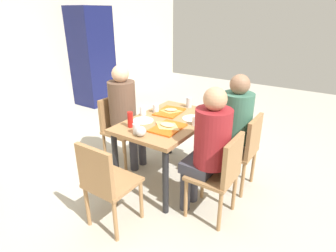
# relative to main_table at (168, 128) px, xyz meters

# --- Properties ---
(ground_plane) EXTENTS (10.00, 10.00, 0.02)m
(ground_plane) POSITION_rel_main_table_xyz_m (0.00, 0.00, -0.64)
(ground_plane) COLOR #B2AD9E
(main_table) EXTENTS (1.15, 0.75, 0.73)m
(main_table) POSITION_rel_main_table_xyz_m (0.00, 0.00, 0.00)
(main_table) COLOR #9E7247
(main_table) RESTS_ON ground_plane
(chair_near_left) EXTENTS (0.40, 0.40, 0.84)m
(chair_near_left) POSITION_rel_main_table_xyz_m (-0.29, -0.76, -0.14)
(chair_near_left) COLOR #9E7247
(chair_near_left) RESTS_ON ground_plane
(chair_near_right) EXTENTS (0.40, 0.40, 0.84)m
(chair_near_right) POSITION_rel_main_table_xyz_m (0.29, -0.76, -0.14)
(chair_near_right) COLOR #9E7247
(chair_near_right) RESTS_ON ground_plane
(chair_far_side) EXTENTS (0.40, 0.40, 0.84)m
(chair_far_side) POSITION_rel_main_table_xyz_m (0.00, 0.76, -0.14)
(chair_far_side) COLOR #9E7247
(chair_far_side) RESTS_ON ground_plane
(chair_left_end) EXTENTS (0.40, 0.40, 0.84)m
(chair_left_end) POSITION_rel_main_table_xyz_m (-0.96, 0.00, -0.14)
(chair_left_end) COLOR #9E7247
(chair_left_end) RESTS_ON ground_plane
(person_in_red) EXTENTS (0.32, 0.42, 1.25)m
(person_in_red) POSITION_rel_main_table_xyz_m (-0.29, -0.62, 0.11)
(person_in_red) COLOR #383842
(person_in_red) RESTS_ON ground_plane
(person_in_brown_jacket) EXTENTS (0.32, 0.42, 1.25)m
(person_in_brown_jacket) POSITION_rel_main_table_xyz_m (0.29, -0.62, 0.11)
(person_in_brown_jacket) COLOR #383842
(person_in_brown_jacket) RESTS_ON ground_plane
(person_far_side) EXTENTS (0.32, 0.42, 1.25)m
(person_far_side) POSITION_rel_main_table_xyz_m (-0.00, 0.62, 0.11)
(person_far_side) COLOR #383842
(person_far_side) RESTS_ON ground_plane
(tray_red_near) EXTENTS (0.37, 0.27, 0.02)m
(tray_red_near) POSITION_rel_main_table_xyz_m (-0.20, -0.13, 0.11)
(tray_red_near) COLOR #D85914
(tray_red_near) RESTS_ON main_table
(tray_red_far) EXTENTS (0.38, 0.30, 0.02)m
(tray_red_far) POSITION_rel_main_table_xyz_m (0.20, 0.11, 0.11)
(tray_red_far) COLOR #D85914
(tray_red_far) RESTS_ON main_table
(paper_plate_center) EXTENTS (0.22, 0.22, 0.01)m
(paper_plate_center) POSITION_rel_main_table_xyz_m (-0.17, 0.21, 0.11)
(paper_plate_center) COLOR white
(paper_plate_center) RESTS_ON main_table
(paper_plate_near_edge) EXTENTS (0.22, 0.22, 0.01)m
(paper_plate_near_edge) POSITION_rel_main_table_xyz_m (0.17, -0.21, 0.11)
(paper_plate_near_edge) COLOR white
(paper_plate_near_edge) RESTS_ON main_table
(pizza_slice_a) EXTENTS (0.20, 0.27, 0.02)m
(pizza_slice_a) POSITION_rel_main_table_xyz_m (-0.17, -0.11, 0.13)
(pizza_slice_a) COLOR #DBAD60
(pizza_slice_a) RESTS_ON tray_red_near
(pizza_slice_b) EXTENTS (0.22, 0.24, 0.02)m
(pizza_slice_b) POSITION_rel_main_table_xyz_m (0.22, 0.11, 0.13)
(pizza_slice_b) COLOR #C68C47
(pizza_slice_b) RESTS_ON tray_red_far
(plastic_cup_a) EXTENTS (0.07, 0.07, 0.10)m
(plastic_cup_a) POSITION_rel_main_table_xyz_m (-0.03, 0.32, 0.15)
(plastic_cup_a) COLOR white
(plastic_cup_a) RESTS_ON main_table
(plastic_cup_b) EXTENTS (0.07, 0.07, 0.10)m
(plastic_cup_b) POSITION_rel_main_table_xyz_m (0.03, -0.32, 0.15)
(plastic_cup_b) COLOR white
(plastic_cup_b) RESTS_ON main_table
(plastic_cup_c) EXTENTS (0.07, 0.07, 0.10)m
(plastic_cup_c) POSITION_rel_main_table_xyz_m (-0.46, 0.06, 0.15)
(plastic_cup_c) COLOR white
(plastic_cup_c) RESTS_ON main_table
(plastic_cup_d) EXTENTS (0.07, 0.07, 0.10)m
(plastic_cup_d) POSITION_rel_main_table_xyz_m (0.11, 0.24, 0.15)
(plastic_cup_d) COLOR white
(plastic_cup_d) RESTS_ON main_table
(soda_can) EXTENTS (0.07, 0.07, 0.12)m
(soda_can) POSITION_rel_main_table_xyz_m (0.49, 0.02, 0.16)
(soda_can) COLOR #B7BCC6
(soda_can) RESTS_ON main_table
(condiment_bottle) EXTENTS (0.06, 0.06, 0.16)m
(condiment_bottle) POSITION_rel_main_table_xyz_m (-0.37, 0.21, 0.18)
(condiment_bottle) COLOR red
(condiment_bottle) RESTS_ON main_table
(foil_bundle) EXTENTS (0.10, 0.10, 0.10)m
(foil_bundle) POSITION_rel_main_table_xyz_m (-0.49, -0.02, 0.15)
(foil_bundle) COLOR silver
(foil_bundle) RESTS_ON main_table
(drink_fridge) EXTENTS (0.70, 0.60, 1.90)m
(drink_fridge) POSITION_rel_main_table_xyz_m (1.55, 2.85, 0.32)
(drink_fridge) COLOR #14194C
(drink_fridge) RESTS_ON ground_plane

